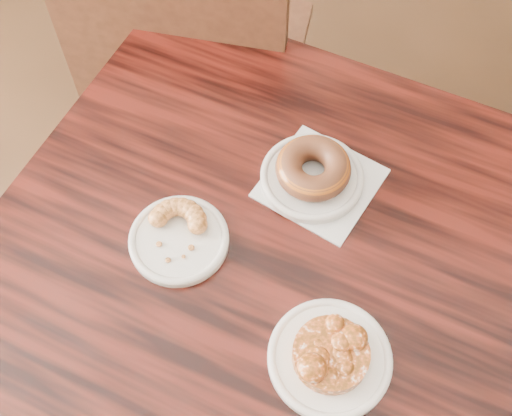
% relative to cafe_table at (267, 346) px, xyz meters
% --- Properties ---
extents(cafe_table, '(1.08, 1.08, 0.75)m').
position_rel_cafe_table_xyz_m(cafe_table, '(0.00, 0.00, 0.00)').
color(cafe_table, black).
rests_on(cafe_table, floor).
extents(chair_far, '(0.51, 0.51, 0.90)m').
position_rel_cafe_table_xyz_m(chair_far, '(-0.28, 0.66, 0.08)').
color(chair_far, black).
rests_on(chair_far, floor).
extents(napkin, '(0.22, 0.22, 0.00)m').
position_rel_cafe_table_xyz_m(napkin, '(0.05, 0.16, 0.38)').
color(napkin, silver).
rests_on(napkin, cafe_table).
extents(plate_donut, '(0.17, 0.17, 0.01)m').
position_rel_cafe_table_xyz_m(plate_donut, '(0.04, 0.16, 0.39)').
color(plate_donut, silver).
rests_on(plate_donut, napkin).
extents(plate_cruller, '(0.15, 0.15, 0.01)m').
position_rel_cafe_table_xyz_m(plate_cruller, '(-0.15, 0.01, 0.38)').
color(plate_cruller, white).
rests_on(plate_cruller, cafe_table).
extents(plate_fritter, '(0.17, 0.17, 0.01)m').
position_rel_cafe_table_xyz_m(plate_fritter, '(0.11, -0.13, 0.38)').
color(plate_fritter, white).
rests_on(plate_fritter, cafe_table).
extents(glazed_donut, '(0.12, 0.12, 0.04)m').
position_rel_cafe_table_xyz_m(glazed_donut, '(0.04, 0.16, 0.41)').
color(glazed_donut, '#964215').
rests_on(glazed_donut, plate_donut).
extents(apple_fritter, '(0.14, 0.14, 0.03)m').
position_rel_cafe_table_xyz_m(apple_fritter, '(0.11, -0.13, 0.40)').
color(apple_fritter, '#452307').
rests_on(apple_fritter, plate_fritter).
extents(cruller_fragment, '(0.10, 0.10, 0.03)m').
position_rel_cafe_table_xyz_m(cruller_fragment, '(-0.15, 0.01, 0.40)').
color(cruller_fragment, brown).
rests_on(cruller_fragment, plate_cruller).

